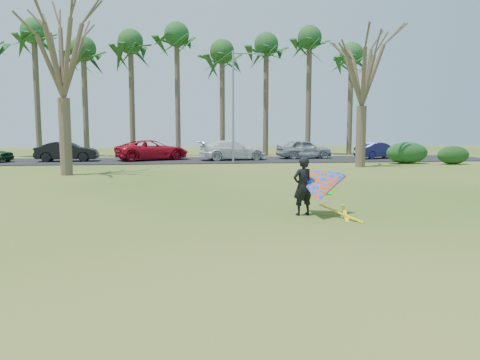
{
  "coord_description": "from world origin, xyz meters",
  "views": [
    {
      "loc": [
        -1.69,
        -11.59,
        2.68
      ],
      "look_at": [
        0.0,
        2.0,
        1.1
      ],
      "focal_mm": 35.0,
      "sensor_mm": 36.0,
      "label": 1
    }
  ],
  "objects": [
    {
      "name": "ground",
      "position": [
        0.0,
        0.0,
        0.0
      ],
      "size": [
        100.0,
        100.0,
        0.0
      ],
      "primitive_type": "plane",
      "color": "#1E4C10",
      "rests_on": "ground"
    },
    {
      "name": "car_5",
      "position": [
        14.22,
        24.84,
        0.71
      ],
      "size": [
        4.21,
        2.55,
        1.31
      ],
      "primitive_type": "imported",
      "rotation": [
        0.0,
        0.0,
        1.89
      ],
      "color": "#1A1A4F",
      "rests_on": "parking_strip"
    },
    {
      "name": "palm_4",
      "position": [
        -6.0,
        31.0,
        9.85
      ],
      "size": [
        4.84,
        4.84,
        11.54
      ],
      "color": "#4E3F2F",
      "rests_on": "ground"
    },
    {
      "name": "car_2",
      "position": [
        -3.97,
        25.33,
        0.84
      ],
      "size": [
        6.15,
        4.53,
        1.55
      ],
      "primitive_type": "imported",
      "rotation": [
        0.0,
        0.0,
        1.97
      ],
      "color": "#B60E20",
      "rests_on": "parking_strip"
    },
    {
      "name": "kite_flyer",
      "position": [
        2.31,
        1.81,
        0.85
      ],
      "size": [
        2.13,
        2.39,
        2.02
      ],
      "color": "black",
      "rests_on": "ground"
    },
    {
      "name": "streetlight",
      "position": [
        2.16,
        22.0,
        4.46
      ],
      "size": [
        2.28,
        0.18,
        8.0
      ],
      "color": "gray",
      "rests_on": "ground"
    },
    {
      "name": "palm_2",
      "position": [
        -14.0,
        31.0,
        10.52
      ],
      "size": [
        4.84,
        4.84,
        12.24
      ],
      "color": "brown",
      "rests_on": "ground"
    },
    {
      "name": "palm_3",
      "position": [
        -10.0,
        31.0,
        9.17
      ],
      "size": [
        4.84,
        4.84,
        10.84
      ],
      "color": "#483C2B",
      "rests_on": "ground"
    },
    {
      "name": "palm_8",
      "position": [
        10.0,
        31.0,
        10.52
      ],
      "size": [
        4.84,
        4.84,
        12.24
      ],
      "color": "brown",
      "rests_on": "ground"
    },
    {
      "name": "car_4",
      "position": [
        8.23,
        25.71,
        0.82
      ],
      "size": [
        4.67,
        2.32,
        1.53
      ],
      "primitive_type": "imported",
      "rotation": [
        0.0,
        0.0,
        1.69
      ],
      "color": "#969DA3",
      "rests_on": "parking_strip"
    },
    {
      "name": "palm_5",
      "position": [
        -2.0,
        31.0,
        10.52
      ],
      "size": [
        4.84,
        4.84,
        12.24
      ],
      "color": "brown",
      "rests_on": "ground"
    },
    {
      "name": "bare_tree_right",
      "position": [
        10.0,
        18.0,
        6.57
      ],
      "size": [
        6.27,
        6.27,
        9.21
      ],
      "color": "#4B392D",
      "rests_on": "ground"
    },
    {
      "name": "hedge_near",
      "position": [
        14.4,
        20.3,
        0.77
      ],
      "size": [
        3.1,
        1.4,
        1.55
      ],
      "primitive_type": "ellipsoid",
      "color": "#163E19",
      "rests_on": "ground"
    },
    {
      "name": "parking_strip",
      "position": [
        0.0,
        25.0,
        0.03
      ],
      "size": [
        46.0,
        7.0,
        0.06
      ],
      "primitive_type": "cube",
      "color": "black",
      "rests_on": "ground"
    },
    {
      "name": "palm_9",
      "position": [
        14.0,
        31.0,
        9.17
      ],
      "size": [
        4.84,
        4.84,
        10.84
      ],
      "color": "#4F402F",
      "rests_on": "ground"
    },
    {
      "name": "hedge_far",
      "position": [
        17.31,
        19.22,
        0.65
      ],
      "size": [
        2.34,
        1.1,
        1.3
      ],
      "primitive_type": "ellipsoid",
      "color": "#133613",
      "rests_on": "ground"
    },
    {
      "name": "car_1",
      "position": [
        -10.23,
        24.72,
        0.8
      ],
      "size": [
        4.5,
        1.66,
        1.47
      ],
      "primitive_type": "imported",
      "rotation": [
        0.0,
        0.0,
        1.59
      ],
      "color": "black",
      "rests_on": "parking_strip"
    },
    {
      "name": "palm_7",
      "position": [
        6.0,
        31.0,
        9.85
      ],
      "size": [
        4.84,
        4.84,
        11.54
      ],
      "color": "#4C3E2E",
      "rests_on": "ground"
    },
    {
      "name": "bare_tree_left",
      "position": [
        -8.0,
        15.0,
        6.92
      ],
      "size": [
        6.6,
        6.6,
        9.7
      ],
      "color": "#4F3E2F",
      "rests_on": "ground"
    },
    {
      "name": "car_3",
      "position": [
        2.24,
        24.64,
        0.82
      ],
      "size": [
        5.49,
        2.88,
        1.52
      ],
      "primitive_type": "imported",
      "rotation": [
        0.0,
        0.0,
        1.72
      ],
      "color": "white",
      "rests_on": "parking_strip"
    },
    {
      "name": "palm_6",
      "position": [
        2.0,
        31.0,
        9.17
      ],
      "size": [
        4.84,
        4.84,
        10.84
      ],
      "color": "#4C3E2D",
      "rests_on": "ground"
    }
  ]
}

